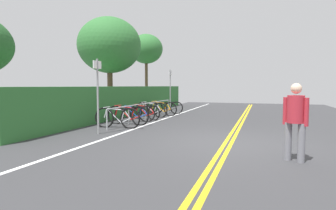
{
  "coord_description": "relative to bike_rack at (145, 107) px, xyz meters",
  "views": [
    {
      "loc": [
        -7.24,
        -0.8,
        1.5
      ],
      "look_at": [
        2.77,
        2.62,
        0.76
      ],
      "focal_mm": 29.29,
      "sensor_mm": 36.0,
      "label": 1
    }
  ],
  "objects": [
    {
      "name": "bicycle_6",
      "position": [
        2.65,
        -0.09,
        -0.23
      ],
      "size": [
        0.66,
        1.72,
        0.71
      ],
      "color": "black",
      "rests_on": "ground_plane"
    },
    {
      "name": "bicycle_3",
      "position": [
        -0.06,
        -0.01,
        -0.23
      ],
      "size": [
        0.64,
        1.65,
        0.7
      ],
      "color": "black",
      "rests_on": "ground_plane"
    },
    {
      "name": "centre_line_yellow_outer",
      "position": [
        -4.01,
        -4.05,
        -0.56
      ],
      "size": [
        31.28,
        0.1,
        0.0
      ],
      "primitive_type": "cube",
      "color": "gold",
      "rests_on": "ground_plane"
    },
    {
      "name": "bicycle_5",
      "position": [
        1.78,
        -0.12,
        -0.21
      ],
      "size": [
        0.47,
        1.75,
        0.75
      ],
      "color": "black",
      "rests_on": "ground_plane"
    },
    {
      "name": "tree_far_right",
      "position": [
        6.76,
        2.85,
        3.51
      ],
      "size": [
        2.33,
        2.33,
        5.14
      ],
      "color": "brown",
      "rests_on": "ground_plane"
    },
    {
      "name": "bicycle_2",
      "position": [
        -0.91,
        0.07,
        -0.23
      ],
      "size": [
        0.66,
        1.63,
        0.72
      ],
      "color": "black",
      "rests_on": "ground_plane"
    },
    {
      "name": "ground_plane",
      "position": [
        -4.01,
        -4.13,
        -0.59
      ],
      "size": [
        34.75,
        11.16,
        0.05
      ],
      "primitive_type": "cube",
      "color": "#353538"
    },
    {
      "name": "hedge_backdrop",
      "position": [
        1.5,
        1.82,
        0.17
      ],
      "size": [
        15.45,
        1.22,
        1.47
      ],
      "primitive_type": "cube",
      "color": "#2D6B30",
      "rests_on": "ground_plane"
    },
    {
      "name": "bicycle_1",
      "position": [
        -1.77,
        -0.03,
        -0.2
      ],
      "size": [
        0.46,
        1.84,
        0.78
      ],
      "color": "black",
      "rests_on": "ground_plane"
    },
    {
      "name": "bike_lane_stripe_white",
      "position": [
        -4.01,
        -0.75,
        -0.56
      ],
      "size": [
        31.28,
        0.12,
        0.0
      ],
      "primitive_type": "cube",
      "color": "white",
      "rests_on": "ground_plane"
    },
    {
      "name": "bike_rack",
      "position": [
        0.0,
        0.0,
        0.0
      ],
      "size": [
        6.5,
        0.05,
        0.73
      ],
      "color": "#9EA0A5",
      "rests_on": "ground_plane"
    },
    {
      "name": "bicycle_0",
      "position": [
        -2.67,
        -0.08,
        -0.2
      ],
      "size": [
        0.46,
        1.77,
        0.78
      ],
      "color": "black",
      "rests_on": "ground_plane"
    },
    {
      "name": "sign_post_far",
      "position": [
        4.03,
        0.16,
        0.9
      ],
      "size": [
        0.36,
        0.06,
        2.44
      ],
      "color": "gray",
      "rests_on": "ground_plane"
    },
    {
      "name": "tree_mid",
      "position": [
        1.56,
        2.71,
        3.06
      ],
      "size": [
        3.3,
        3.3,
        5.09
      ],
      "color": "brown",
      "rests_on": "ground_plane"
    },
    {
      "name": "centre_line_yellow_inner",
      "position": [
        -4.01,
        -4.21,
        -0.56
      ],
      "size": [
        31.28,
        0.1,
        0.0
      ],
      "primitive_type": "cube",
      "color": "gold",
      "rests_on": "ground_plane"
    },
    {
      "name": "pedestrian",
      "position": [
        -5.36,
        -5.57,
        0.32
      ],
      "size": [
        0.32,
        0.45,
        1.55
      ],
      "color": "slate",
      "rests_on": "ground_plane"
    },
    {
      "name": "sign_post_near",
      "position": [
        -3.96,
        -0.14,
        0.83
      ],
      "size": [
        0.36,
        0.07,
        2.33
      ],
      "color": "gray",
      "rests_on": "ground_plane"
    },
    {
      "name": "bicycle_4",
      "position": [
        0.95,
        0.1,
        -0.21
      ],
      "size": [
        0.46,
        1.72,
        0.75
      ],
      "color": "black",
      "rests_on": "ground_plane"
    }
  ]
}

